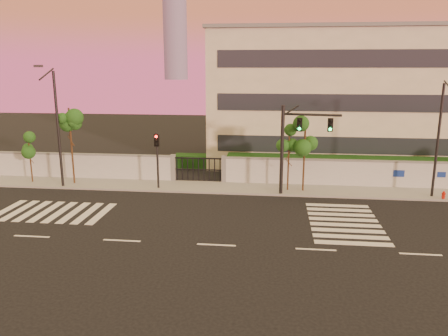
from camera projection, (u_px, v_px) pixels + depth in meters
The scene contains 15 objects.
ground at pixel (216, 245), 22.27m from camera, with size 120.00×120.00×0.00m, color black.
sidewalk at pixel (235, 188), 32.41m from camera, with size 60.00×3.00×0.15m, color gray.
perimeter_wall at pixel (238, 170), 33.63m from camera, with size 60.00×0.36×2.20m.
hedge_row at pixel (254, 166), 36.21m from camera, with size 41.00×4.25×1.80m.
institutional_building at pixel (341, 96), 41.14m from camera, with size 24.40×12.40×12.25m.
road_markings at pixel (198, 219), 26.08m from camera, with size 57.00×7.62×0.02m.
street_tree_b at pixel (29, 145), 33.29m from camera, with size 1.35×1.07×4.11m.
street_tree_c at pixel (71, 129), 32.59m from camera, with size 1.63×1.30×5.89m.
street_tree_d at pixel (289, 143), 30.96m from camera, with size 1.44×1.15×4.86m.
street_tree_e at pixel (305, 139), 30.72m from camera, with size 1.63×1.30×5.30m.
traffic_signal_main at pixel (294, 140), 29.84m from camera, with size 4.00×0.75×6.34m.
traffic_signal_secondary at pixel (157, 154), 31.64m from camera, with size 0.33×0.33×4.28m.
streetlight_west at pixel (56, 124), 31.53m from camera, with size 0.54×2.16×8.99m.
streetlight_east at pixel (439, 135), 29.03m from camera, with size 0.49×1.97×8.20m.
fire_hydrant at pixel (443, 196), 29.53m from camera, with size 0.27×0.25×0.67m.
Camera 1 is at (2.77, -20.61, 8.90)m, focal length 35.00 mm.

